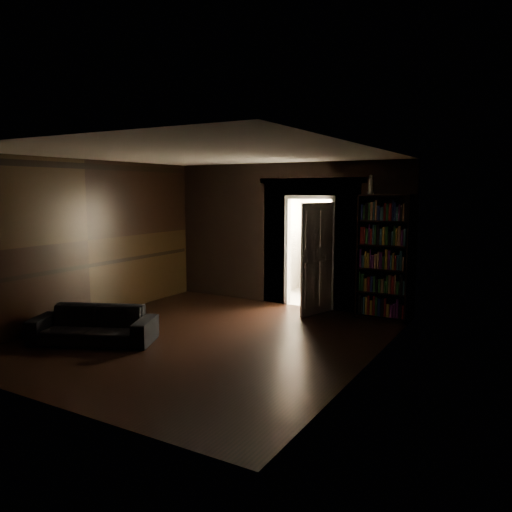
{
  "coord_description": "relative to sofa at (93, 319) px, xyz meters",
  "views": [
    {
      "loc": [
        4.37,
        -6.04,
        2.28
      ],
      "look_at": [
        0.38,
        0.9,
        1.21
      ],
      "focal_mm": 35.0,
      "sensor_mm": 36.0,
      "label": 1
    }
  ],
  "objects": [
    {
      "name": "sofa",
      "position": [
        0.0,
        0.0,
        0.0
      ],
      "size": [
        1.98,
        1.45,
        0.7
      ],
      "primitive_type": "imported",
      "rotation": [
        0.0,
        0.0,
        0.41
      ],
      "color": "black",
      "rests_on": "ground"
    },
    {
      "name": "room_walls",
      "position": [
        1.38,
        2.02,
        1.33
      ],
      "size": [
        5.02,
        5.61,
        2.84
      ],
      "color": "black",
      "rests_on": "ground"
    },
    {
      "name": "kitchen_alcove",
      "position": [
        1.89,
        4.82,
        0.86
      ],
      "size": [
        2.2,
        1.8,
        2.6
      ],
      "color": "beige",
      "rests_on": "ground"
    },
    {
      "name": "bottles",
      "position": [
        1.68,
        5.02,
        1.43
      ],
      "size": [
        0.63,
        0.19,
        0.25
      ],
      "primitive_type": "cube",
      "rotation": [
        0.0,
        0.0,
        0.18
      ],
      "color": "black",
      "rests_on": "refrigerator"
    },
    {
      "name": "door",
      "position": [
        2.23,
        3.27,
        0.68
      ],
      "size": [
        0.3,
        0.83,
        2.05
      ],
      "primitive_type": "cube",
      "rotation": [
        0.0,
        0.0,
        1.27
      ],
      "color": "white",
      "rests_on": "ground"
    },
    {
      "name": "refrigerator",
      "position": [
        1.64,
        5.06,
        0.48
      ],
      "size": [
        0.93,
        0.9,
        1.65
      ],
      "primitive_type": "cube",
      "rotation": [
        0.0,
        0.0,
        -0.36
      ],
      "color": "white",
      "rests_on": "ground"
    },
    {
      "name": "figurine",
      "position": [
        3.14,
        3.44,
        2.02
      ],
      "size": [
        0.12,
        0.12,
        0.33
      ],
      "primitive_type": "cube",
      "rotation": [
        0.0,
        0.0,
        -0.06
      ],
      "color": "white",
      "rests_on": "bookshelf"
    },
    {
      "name": "bookshelf",
      "position": [
        3.39,
        3.5,
        0.75
      ],
      "size": [
        0.94,
        0.45,
        2.2
      ],
      "primitive_type": "cube",
      "rotation": [
        0.0,
        0.0,
        -0.15
      ],
      "color": "black",
      "rests_on": "ground"
    },
    {
      "name": "ground",
      "position": [
        1.39,
        0.95,
        -0.35
      ],
      "size": [
        5.5,
        5.5,
        0.0
      ],
      "primitive_type": "plane",
      "color": "black",
      "rests_on": "ground"
    }
  ]
}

